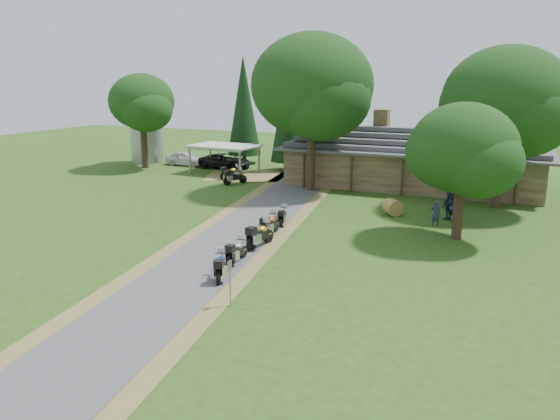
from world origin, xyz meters
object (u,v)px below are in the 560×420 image
at_px(motorcycle_row_a, 220,265).
at_px(motorcycle_row_b, 237,250).
at_px(motorcycle_carport_b, 235,176).
at_px(carport, 224,159).
at_px(motorcycle_row_c, 260,234).
at_px(motorcycle_row_d, 270,224).
at_px(lodge, 413,157).
at_px(car_white_sedan, 186,157).
at_px(silo, 146,130).
at_px(car_dark_suv, 225,157).
at_px(hay_bale, 393,207).
at_px(motorcycle_carport_a, 231,172).
at_px(motorcycle_row_e, 283,215).

height_order(motorcycle_row_a, motorcycle_row_b, motorcycle_row_a).
bearing_deg(motorcycle_carport_b, motorcycle_row_b, -121.91).
bearing_deg(motorcycle_row_b, motorcycle_carport_b, 26.78).
distance_m(carport, motorcycle_row_a, 28.07).
bearing_deg(motorcycle_row_c, motorcycle_row_d, 17.87).
xyz_separation_m(lodge, car_white_sedan, (-23.36, 1.70, -1.54)).
distance_m(silo, carport, 11.23).
xyz_separation_m(silo, motorcycle_row_d, (23.37, -20.05, -2.67)).
bearing_deg(motorcycle_row_b, motorcycle_row_c, -0.41).
relative_size(silo, motorcycle_row_c, 3.16).
relative_size(car_white_sedan, motorcycle_row_a, 2.91).
relative_size(car_white_sedan, motorcycle_row_b, 2.94).
distance_m(lodge, carport, 17.55).
relative_size(car_dark_suv, motorcycle_row_c, 2.70).
bearing_deg(hay_bale, motorcycle_row_c, -117.96).
bearing_deg(motorcycle_row_b, motorcycle_carport_a, 27.61).
bearing_deg(motorcycle_row_c, motorcycle_row_e, 16.01).
bearing_deg(motorcycle_row_d, silo, 46.91).
height_order(motorcycle_row_d, motorcycle_row_e, motorcycle_row_d).
bearing_deg(motorcycle_row_d, motorcycle_row_e, 3.81).
bearing_deg(motorcycle_row_d, motorcycle_row_c, -172.78).
bearing_deg(lodge, silo, 176.21).
relative_size(silo, motorcycle_carport_b, 3.35).
relative_size(motorcycle_carport_a, hay_bale, 1.77).
bearing_deg(car_dark_suv, car_white_sedan, 93.40).
relative_size(silo, motorcycle_row_b, 3.65).
relative_size(motorcycle_row_b, motorcycle_row_c, 0.87).
bearing_deg(car_white_sedan, hay_bale, -116.52).
bearing_deg(motorcycle_row_e, silo, 39.28).
height_order(lodge, motorcycle_row_a, lodge).
height_order(silo, car_dark_suv, silo).
bearing_deg(car_dark_suv, motorcycle_row_e, -138.43).
bearing_deg(motorcycle_carport_b, lodge, -39.19).
bearing_deg(hay_bale, carport, 151.20).
bearing_deg(motorcycle_carport_a, carport, 75.00).
bearing_deg(motorcycle_row_b, carport, 28.92).
bearing_deg(hay_bale, car_dark_suv, 147.52).
height_order(car_white_sedan, car_dark_suv, car_dark_suv).
height_order(lodge, motorcycle_row_d, lodge).
height_order(silo, car_white_sedan, silo).
height_order(motorcycle_row_a, motorcycle_row_c, motorcycle_row_c).
height_order(motorcycle_row_d, hay_bale, motorcycle_row_d).
distance_m(motorcycle_row_b, motorcycle_carport_a, 22.50).
distance_m(car_white_sedan, motorcycle_row_a, 33.17).
bearing_deg(motorcycle_row_a, motorcycle_row_d, -17.28).
bearing_deg(motorcycle_carport_b, silo, 93.52).
bearing_deg(motorcycle_row_e, hay_bale, -62.85).
height_order(car_white_sedan, motorcycle_carport_a, car_white_sedan).
height_order(lodge, motorcycle_carport_a, lodge).
distance_m(car_white_sedan, motorcycle_row_e, 25.12).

